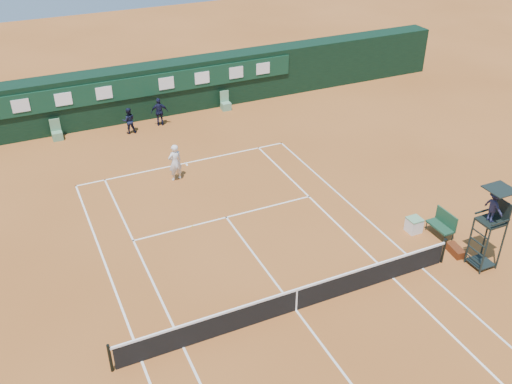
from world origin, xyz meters
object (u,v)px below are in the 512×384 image
umpire_chair (493,212)px  player_bench (443,223)px  player (175,162)px  cooler (414,225)px  tennis_net (296,299)px

umpire_chair → player_bench: size_ratio=2.85×
umpire_chair → player: umpire_chair is taller
player → player_bench: bearing=122.3°
player_bench → player: player is taller
umpire_chair → player_bench: (-0.01, 2.22, -1.86)m
player_bench → cooler: bearing=142.1°
tennis_net → cooler: size_ratio=20.00×
cooler → player: (-7.66, 8.35, 0.61)m
tennis_net → player: 10.54m
umpire_chair → player: size_ratio=1.83×
umpire_chair → tennis_net: bearing=174.2°
player_bench → tennis_net: bearing=-169.2°
cooler → player: bearing=132.5°
umpire_chair → cooler: (-0.90, 2.92, -2.13)m
tennis_net → player_bench: 7.74m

